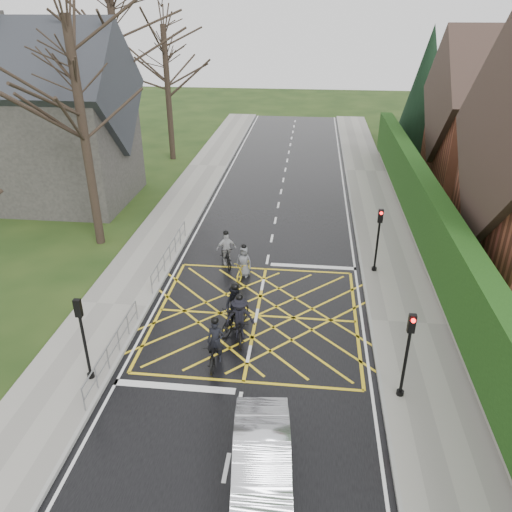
% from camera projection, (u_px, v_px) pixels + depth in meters
% --- Properties ---
extents(ground, '(120.00, 120.00, 0.00)m').
position_uv_depth(ground, '(257.00, 316.00, 20.31)').
color(ground, black).
rests_on(ground, ground).
extents(road, '(9.00, 80.00, 0.01)m').
position_uv_depth(road, '(257.00, 316.00, 20.31)').
color(road, black).
rests_on(road, ground).
extents(sidewalk_right, '(3.00, 80.00, 0.15)m').
position_uv_depth(sidewalk_right, '(407.00, 324.00, 19.68)').
color(sidewalk_right, gray).
rests_on(sidewalk_right, ground).
extents(sidewalk_left, '(3.00, 80.00, 0.15)m').
position_uv_depth(sidewalk_left, '(114.00, 305.00, 20.87)').
color(sidewalk_left, gray).
rests_on(sidewalk_left, ground).
extents(stone_wall, '(0.50, 38.00, 0.70)m').
position_uv_depth(stone_wall, '(425.00, 252.00, 24.69)').
color(stone_wall, slate).
rests_on(stone_wall, ground).
extents(hedge, '(0.90, 38.00, 2.80)m').
position_uv_depth(hedge, '(431.00, 219.00, 23.90)').
color(hedge, black).
rests_on(hedge, stone_wall).
extents(house_far, '(9.80, 8.80, 10.30)m').
position_uv_depth(house_far, '(509.00, 122.00, 32.81)').
color(house_far, brown).
rests_on(house_far, ground).
extents(conifer, '(4.60, 4.60, 10.00)m').
position_uv_depth(conifer, '(425.00, 92.00, 40.00)').
color(conifer, black).
rests_on(conifer, ground).
extents(church, '(8.80, 7.80, 11.00)m').
position_uv_depth(church, '(56.00, 123.00, 30.04)').
color(church, '#2D2B28').
rests_on(church, ground).
extents(tree_near, '(9.24, 9.24, 11.44)m').
position_uv_depth(tree_near, '(77.00, 87.00, 22.92)').
color(tree_near, black).
rests_on(tree_near, ground).
extents(tree_mid, '(10.08, 10.08, 12.48)m').
position_uv_depth(tree_mid, '(116.00, 54.00, 29.78)').
color(tree_mid, black).
rests_on(tree_mid, ground).
extents(tree_far, '(8.40, 8.40, 10.40)m').
position_uv_depth(tree_far, '(166.00, 65.00, 37.45)').
color(tree_far, black).
rests_on(tree_far, ground).
extents(railing_south, '(0.05, 5.04, 1.03)m').
position_uv_depth(railing_south, '(113.00, 345.00, 17.32)').
color(railing_south, slate).
rests_on(railing_south, ground).
extents(railing_north, '(0.05, 6.04, 1.03)m').
position_uv_depth(railing_north, '(170.00, 250.00, 23.95)').
color(railing_north, slate).
rests_on(railing_north, ground).
extents(traffic_light_ne, '(0.24, 0.31, 3.21)m').
position_uv_depth(traffic_light_ne, '(377.00, 241.00, 22.76)').
color(traffic_light_ne, black).
rests_on(traffic_light_ne, ground).
extents(traffic_light_se, '(0.24, 0.31, 3.21)m').
position_uv_depth(traffic_light_se, '(406.00, 357.00, 15.33)').
color(traffic_light_se, black).
rests_on(traffic_light_se, ground).
extents(traffic_light_sw, '(0.24, 0.31, 3.21)m').
position_uv_depth(traffic_light_sw, '(84.00, 340.00, 16.08)').
color(traffic_light_sw, black).
rests_on(traffic_light_sw, ground).
extents(cyclist_rear, '(0.70, 1.90, 1.84)m').
position_uv_depth(cyclist_rear, '(216.00, 348.00, 17.44)').
color(cyclist_rear, black).
rests_on(cyclist_rear, ground).
extents(cyclist_back, '(1.32, 2.10, 2.04)m').
position_uv_depth(cyclist_back, '(235.00, 313.00, 19.12)').
color(cyclist_back, black).
rests_on(cyclist_back, ground).
extents(cyclist_mid, '(1.24, 2.07, 1.91)m').
position_uv_depth(cyclist_mid, '(239.00, 323.00, 18.65)').
color(cyclist_mid, black).
rests_on(cyclist_mid, ground).
extents(cyclist_front, '(1.18, 1.84, 1.79)m').
position_uv_depth(cyclist_front, '(226.00, 252.00, 23.98)').
color(cyclist_front, black).
rests_on(cyclist_front, ground).
extents(cyclist_lead, '(0.95, 1.77, 1.64)m').
position_uv_depth(cyclist_lead, '(244.00, 266.00, 22.96)').
color(cyclist_lead, gold).
rests_on(cyclist_lead, ground).
extents(car, '(1.94, 4.45, 1.42)m').
position_uv_depth(car, '(262.00, 463.00, 12.94)').
color(car, silver).
rests_on(car, ground).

